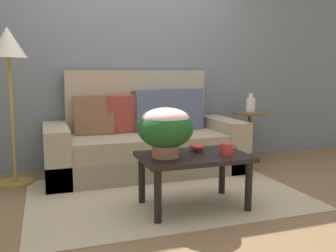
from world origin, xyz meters
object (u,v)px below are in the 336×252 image
at_px(floor_lamp, 8,57).
at_px(couch, 144,141).
at_px(side_table, 250,127).
at_px(coffee_mug, 227,149).
at_px(coffee_table, 194,163).
at_px(table_vase, 251,104).
at_px(potted_plant, 165,127).
at_px(snack_bowl, 197,147).

bearing_deg(floor_lamp, couch, 2.25).
bearing_deg(side_table, floor_lamp, -177.83).
xyz_separation_m(side_table, coffee_mug, (-1.03, -1.36, 0.06)).
xyz_separation_m(couch, side_table, (1.34, 0.05, 0.08)).
height_order(coffee_table, table_vase, table_vase).
height_order(couch, coffee_table, couch).
bearing_deg(floor_lamp, coffee_table, -39.22).
distance_m(coffee_table, floor_lamp, 1.99).
xyz_separation_m(coffee_table, side_table, (1.26, 1.24, 0.05)).
bearing_deg(potted_plant, snack_bowl, 22.09).
bearing_deg(snack_bowl, coffee_table, -123.82).
distance_m(couch, coffee_table, 1.19).
distance_m(couch, potted_plant, 1.26).
distance_m(coffee_table, potted_plant, 0.38).
bearing_deg(floor_lamp, table_vase, 2.32).
bearing_deg(potted_plant, table_vase, 39.94).
bearing_deg(snack_bowl, couch, 98.68).
xyz_separation_m(couch, table_vase, (1.35, 0.06, 0.36)).
bearing_deg(potted_plant, couch, 82.68).
bearing_deg(coffee_table, couch, 94.15).
relative_size(potted_plant, snack_bowl, 3.20).
xyz_separation_m(floor_lamp, potted_plant, (1.16, -1.15, -0.55)).
distance_m(couch, snack_bowl, 1.10).
relative_size(potted_plant, coffee_mug, 3.03).
bearing_deg(coffee_mug, couch, 103.62).
distance_m(couch, floor_lamp, 1.58).
height_order(coffee_table, floor_lamp, floor_lamp).
bearing_deg(coffee_table, side_table, 44.61).
height_order(side_table, coffee_mug, side_table).
bearing_deg(coffee_table, potted_plant, -176.83).
height_order(floor_lamp, coffee_mug, floor_lamp).
bearing_deg(snack_bowl, side_table, 43.63).
xyz_separation_m(side_table, floor_lamp, (-2.65, -0.10, 0.80)).
bearing_deg(snack_bowl, floor_lamp, 145.22).
bearing_deg(table_vase, coffee_mug, -127.22).
bearing_deg(couch, coffee_mug, -76.38).
relative_size(couch, potted_plant, 4.88).
relative_size(floor_lamp, table_vase, 6.88).
height_order(couch, potted_plant, couch).
distance_m(potted_plant, snack_bowl, 0.40).
bearing_deg(side_table, coffee_mug, -127.16).
bearing_deg(table_vase, potted_plant, -140.06).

